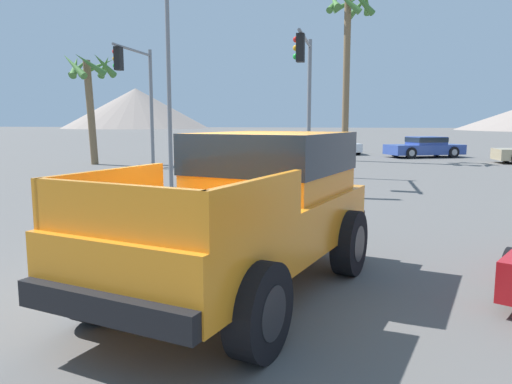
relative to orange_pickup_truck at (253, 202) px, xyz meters
name	(u,v)px	position (x,y,z in m)	size (l,w,h in m)	color
ground_plane	(215,282)	(-0.54, 0.06, -1.15)	(320.00, 320.00, 0.00)	#5B5956
orange_pickup_truck	(253,202)	(0.00, 0.00, 0.00)	(3.20, 5.25, 2.03)	orange
parked_car_dark	(237,149)	(-5.57, 21.86, -0.57)	(4.91, 3.20, 1.12)	#232328
parked_car_white	(340,145)	(0.12, 27.93, -0.55)	(2.99, 4.60, 1.16)	white
parked_car_blue	(425,147)	(5.28, 25.42, -0.51)	(4.90, 3.61, 1.24)	#334C9E
traffic_light_main	(137,84)	(-7.97, 13.94, 2.60)	(0.38, 3.55, 5.35)	slate
traffic_light_crosswalk	(305,78)	(-0.62, 12.09, 2.56)	(0.38, 3.64, 5.29)	slate
street_lamp_post	(167,22)	(-4.74, 9.29, 4.16)	(0.90, 0.24, 9.02)	slate
palm_tree_tall	(349,35)	(0.66, 21.61, 5.58)	(2.63, 2.87, 9.10)	brown
palm_tree_short	(90,81)	(-11.81, 16.76, 3.01)	(2.42, 2.72, 5.53)	brown
distant_mountain_range	(481,105)	(30.54, 126.36, 4.83)	(175.26, 65.55, 12.27)	gray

